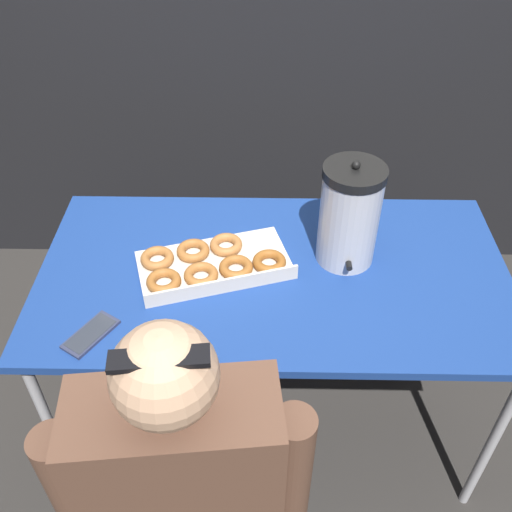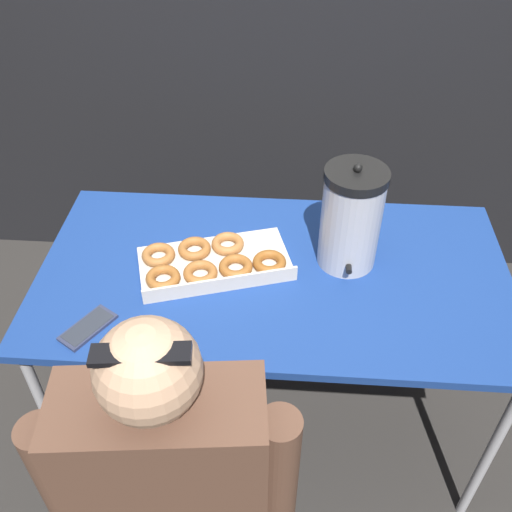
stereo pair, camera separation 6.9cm
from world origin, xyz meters
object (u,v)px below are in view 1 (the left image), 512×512
Objects in this scene: donut_box at (211,264)px; person_seated at (187,503)px; cell_phone at (91,334)px; coffee_urn at (349,215)px.

donut_box is 0.43× the size of person_seated.
cell_phone is 0.51m from person_seated.
person_seated is at bearing -19.44° from cell_phone.
coffee_urn is (0.42, 0.07, 0.15)m from donut_box.
person_seated is at bearing -109.12° from donut_box.
coffee_urn reaches higher than donut_box.
donut_box reaches higher than cell_phone.
cell_phone is at bearing -57.82° from person_seated.
person_seated reaches higher than coffee_urn.
cell_phone is at bearing -154.83° from coffee_urn.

